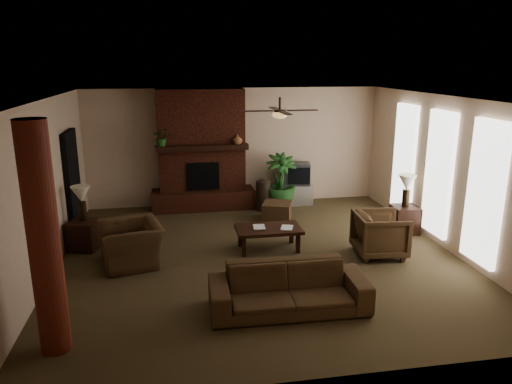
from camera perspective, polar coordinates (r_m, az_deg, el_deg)
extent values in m
plane|color=#4E3F27|center=(8.71, 0.45, -7.68)|extent=(7.00, 7.00, 0.00)
plane|color=silver|center=(8.05, 0.49, 11.01)|extent=(7.00, 7.00, 0.00)
plane|color=beige|center=(11.66, -2.60, 5.36)|extent=(7.00, 0.00, 7.00)
plane|color=beige|center=(5.04, 7.63, -8.19)|extent=(7.00, 0.00, 7.00)
plane|color=beige|center=(8.41, -23.72, 0.21)|extent=(0.00, 7.00, 7.00)
plane|color=beige|center=(9.52, 21.69, 2.06)|extent=(0.00, 7.00, 7.00)
cube|color=#562417|center=(11.34, -6.46, 5.01)|extent=(2.00, 0.50, 2.80)
cube|color=#562417|center=(11.51, -6.26, -0.85)|extent=(2.40, 0.70, 0.45)
cube|color=black|center=(11.21, -6.29, 1.86)|extent=(0.75, 0.04, 0.65)
cube|color=black|center=(11.05, -6.39, 5.27)|extent=(2.10, 0.28, 0.12)
cube|color=white|center=(10.87, 17.13, 3.72)|extent=(0.08, 0.85, 2.35)
cube|color=white|center=(9.67, 20.81, 2.03)|extent=(0.08, 0.85, 2.35)
cube|color=white|center=(8.54, 25.48, -0.12)|extent=(0.08, 0.85, 2.35)
cylinder|color=maroon|center=(6.04, -23.84, -5.36)|extent=(0.36, 0.36, 2.80)
cube|color=black|center=(10.18, -20.88, 0.90)|extent=(0.10, 1.00, 2.10)
cylinder|color=black|center=(8.43, 2.84, 10.36)|extent=(0.04, 0.04, 0.24)
cylinder|color=black|center=(8.44, 2.83, 9.55)|extent=(0.20, 0.20, 0.06)
ellipsoid|color=#F2BF72|center=(8.45, 2.83, 9.15)|extent=(0.26, 0.26, 0.14)
cube|color=black|center=(8.54, 5.49, 9.63)|extent=(0.55, 0.12, 0.01)
cube|color=black|center=(8.36, 0.12, 9.59)|extent=(0.55, 0.12, 0.01)
cube|color=black|center=(8.83, 2.26, 9.87)|extent=(0.12, 0.55, 0.01)
cube|color=black|center=(8.05, 3.46, 9.34)|extent=(0.12, 0.55, 0.01)
imported|color=#4B3520|center=(6.82, 3.93, -10.51)|extent=(2.23, 0.69, 0.86)
imported|color=#4B3520|center=(8.57, -14.57, -5.14)|extent=(0.96, 1.25, 0.97)
imported|color=#4B3520|center=(8.91, 14.53, -4.63)|extent=(0.87, 0.92, 0.88)
cube|color=black|center=(8.90, 1.49, -4.42)|extent=(1.20, 0.70, 0.06)
cube|color=black|center=(8.67, -1.46, -6.49)|extent=(0.07, 0.07, 0.37)
cube|color=black|center=(8.86, 4.99, -6.06)|extent=(0.07, 0.07, 0.37)
cube|color=black|center=(9.13, -1.91, -5.35)|extent=(0.07, 0.07, 0.37)
cube|color=black|center=(9.31, 4.22, -4.97)|extent=(0.07, 0.07, 0.37)
cube|color=#4B3520|center=(10.61, 2.50, -2.31)|extent=(0.77, 0.77, 0.40)
cube|color=#BABABC|center=(11.83, 4.47, -0.23)|extent=(0.89, 0.57, 0.50)
cube|color=#3C3C3F|center=(11.72, 4.79, 2.19)|extent=(0.74, 0.62, 0.52)
cube|color=black|center=(11.47, 5.12, 1.89)|extent=(0.52, 0.13, 0.40)
cylinder|color=#2E2319|center=(11.26, 0.88, -0.46)|extent=(0.34, 0.34, 0.70)
sphere|color=#2E2319|center=(11.20, 0.88, 0.77)|extent=(0.34, 0.34, 0.34)
imported|color=#245120|center=(11.39, 2.89, -0.19)|extent=(0.89, 1.40, 0.74)
cube|color=black|center=(9.52, -19.68, -4.82)|extent=(0.62, 0.62, 0.55)
cylinder|color=black|center=(9.43, -19.87, -2.14)|extent=(0.16, 0.16, 0.35)
cone|color=#F2E9CD|center=(9.35, -20.04, -0.23)|extent=(0.41, 0.41, 0.30)
cube|color=black|center=(10.29, 17.21, -3.11)|extent=(0.53, 0.53, 0.55)
cylinder|color=black|center=(10.19, 17.34, -0.66)|extent=(0.16, 0.16, 0.35)
cone|color=#F2E9CD|center=(10.11, 17.48, 1.11)|extent=(0.41, 0.41, 0.30)
imported|color=#245120|center=(10.98, -11.11, 6.19)|extent=(0.40, 0.44, 0.33)
imported|color=#925C3A|center=(11.07, -2.20, 6.26)|extent=(0.23, 0.24, 0.22)
imported|color=#999999|center=(8.81, -0.34, -3.42)|extent=(0.22, 0.05, 0.29)
imported|color=#999999|center=(8.83, 3.00, -3.40)|extent=(0.21, 0.09, 0.29)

